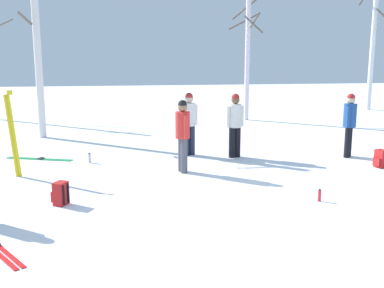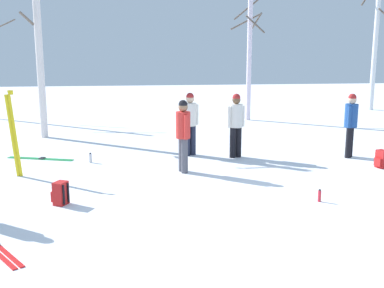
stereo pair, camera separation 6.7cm
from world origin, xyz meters
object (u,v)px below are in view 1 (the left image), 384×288
backpack_1 (380,159)px  water_bottle_0 (319,196)px  person_2 (189,120)px  ski_pair_lying_0 (39,159)px  water_bottle_1 (90,158)px  person_0 (183,131)px  birch_tree_3 (373,35)px  birch_tree_2 (248,43)px  person_3 (350,121)px  backpack_0 (60,194)px  ski_pair_planted_1 (13,135)px  birch_tree_1 (36,37)px  person_1 (235,121)px

backpack_1 → water_bottle_0: size_ratio=1.81×
person_2 → ski_pair_lying_0: 4.11m
ski_pair_lying_0 → water_bottle_1: (1.35, -0.57, 0.11)m
person_0 → birch_tree_3: birch_tree_3 is taller
birch_tree_2 → person_0: bearing=-113.7°
water_bottle_1 → birch_tree_3: (12.39, 9.22, 3.37)m
ski_pair_lying_0 → person_3: bearing=-5.4°
backpack_0 → water_bottle_1: bearing=85.4°
ski_pair_planted_1 → person_0: bearing=-1.2°
person_3 → birch_tree_1: 9.84m
water_bottle_1 → backpack_0: bearing=-94.6°
birch_tree_2 → ski_pair_planted_1: bearing=-132.9°
ski_pair_lying_0 → birch_tree_3: bearing=32.2°
backpack_0 → birch_tree_3: (12.66, 12.52, 3.28)m
person_2 → birch_tree_1: birch_tree_1 is taller
person_0 → birch_tree_2: (3.51, 8.00, 2.10)m
ski_pair_planted_1 → ski_pair_lying_0: bearing=82.8°
backpack_1 → person_2: bearing=156.4°
person_3 → water_bottle_1: person_3 is taller
birch_tree_3 → water_bottle_1: bearing=-143.3°
person_0 → person_3: 4.70m
ski_pair_lying_0 → water_bottle_1: bearing=-22.7°
backpack_1 → water_bottle_1: backpack_1 is taller
person_1 → birch_tree_3: size_ratio=0.25×
person_2 → water_bottle_1: 2.83m
ski_pair_lying_0 → birch_tree_3: (13.74, 8.65, 3.48)m
backpack_0 → person_2: bearing=52.9°
person_3 → ski_pair_lying_0: person_3 is taller
water_bottle_0 → water_bottle_1: 5.95m
person_2 → water_bottle_0: size_ratio=7.07×
ski_pair_planted_1 → water_bottle_0: bearing=-22.8°
person_3 → person_2: bearing=169.8°
person_1 → backpack_1: person_1 is taller
person_3 → backpack_0: bearing=-156.6°
person_0 → birch_tree_3: 14.76m
birch_tree_2 → person_3: bearing=-81.2°
person_0 → ski_pair_lying_0: person_0 is taller
person_0 → backpack_1: size_ratio=3.90×
person_0 → person_3: size_ratio=1.00×
ski_pair_planted_1 → backpack_0: 2.63m
water_bottle_1 → water_bottle_0: bearing=-39.0°
birch_tree_2 → water_bottle_0: bearing=-96.3°
backpack_0 → birch_tree_2: birch_tree_2 is taller
person_0 → backpack_0: 3.36m
person_3 → water_bottle_1: (-6.86, 0.22, -0.86)m
person_0 → birch_tree_2: size_ratio=0.29×
person_1 → birch_tree_1: 7.10m
ski_pair_planted_1 → water_bottle_0: (6.19, -2.60, -0.87)m
water_bottle_0 → birch_tree_3: 15.48m
backpack_0 → birch_tree_2: bearing=59.0°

